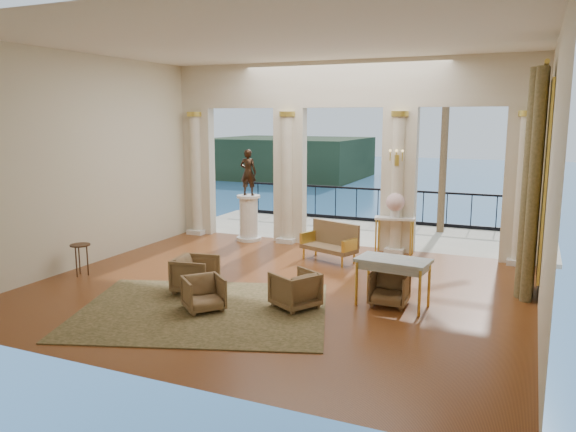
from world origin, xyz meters
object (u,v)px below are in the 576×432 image
at_px(armchair_b, 389,287).
at_px(armchair_c, 295,288).
at_px(game_table, 393,264).
at_px(side_table, 80,249).
at_px(armchair_d, 195,273).
at_px(pedestal, 249,219).
at_px(console_table, 395,224).
at_px(settee, 331,242).
at_px(statue, 248,172).
at_px(armchair_a, 204,292).

bearing_deg(armchair_b, armchair_c, -153.03).
height_order(game_table, side_table, game_table).
xyz_separation_m(armchair_d, pedestal, (-1.14, 4.30, 0.20)).
bearing_deg(console_table, settee, -146.40).
xyz_separation_m(armchair_c, armchair_d, (-2.01, 0.07, 0.02)).
height_order(armchair_b, settee, settee).
bearing_deg(pedestal, game_table, -38.04).
bearing_deg(settee, console_table, 65.21).
relative_size(settee, console_table, 1.44).
xyz_separation_m(pedestal, console_table, (3.81, 0.05, 0.15)).
bearing_deg(statue, settee, 151.92).
relative_size(armchair_a, statue, 0.54).
distance_m(armchair_c, game_table, 1.71).
xyz_separation_m(armchair_a, armchair_b, (2.76, 1.51, 0.00)).
bearing_deg(statue, side_table, 64.50).
relative_size(armchair_c, game_table, 0.55).
relative_size(armchair_b, side_table, 0.99).
relative_size(game_table, pedestal, 1.07).
height_order(armchair_c, side_table, armchair_c).
xyz_separation_m(armchair_b, statue, (-4.57, 3.60, 1.46)).
distance_m(armchair_d, pedestal, 4.46).
relative_size(game_table, side_table, 1.95).
distance_m(armchair_a, armchair_c, 1.53).
bearing_deg(armchair_a, console_table, 20.14).
relative_size(armchair_d, pedestal, 0.62).
distance_m(console_table, side_table, 6.94).
distance_m(armchair_d, statue, 4.67).
xyz_separation_m(armchair_b, armchair_d, (-3.43, -0.71, 0.04)).
height_order(armchair_a, game_table, game_table).
distance_m(armchair_a, armchair_b, 3.15).
relative_size(armchair_b, armchair_c, 0.93).
distance_m(settee, console_table, 1.67).
relative_size(armchair_c, armchair_d, 0.95).
distance_m(statue, side_table, 4.75).
bearing_deg(game_table, armchair_c, -146.88).
relative_size(armchair_b, game_table, 0.51).
height_order(armchair_a, armchair_d, armchair_d).
distance_m(armchair_b, side_table, 6.20).
distance_m(armchair_b, statue, 6.00).
distance_m(armchair_c, side_table, 4.74).
bearing_deg(console_table, armchair_c, -110.05).
distance_m(armchair_a, settee, 4.08).
relative_size(armchair_a, settee, 0.45).
distance_m(armchair_b, console_table, 3.75).
xyz_separation_m(armchair_c, console_table, (0.66, 4.43, 0.38)).
xyz_separation_m(armchair_a, armchair_d, (-0.67, 0.80, 0.05)).
height_order(armchair_a, side_table, side_table).
xyz_separation_m(armchair_b, side_table, (-6.15, -0.71, 0.23)).
distance_m(settee, side_table, 5.31).
distance_m(pedestal, side_table, 4.59).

